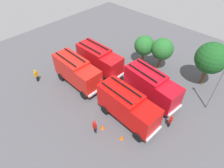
{
  "coord_description": "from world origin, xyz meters",
  "views": [
    {
      "loc": [
        12.04,
        -12.63,
        17.29
      ],
      "look_at": [
        0.0,
        0.0,
        1.4
      ],
      "focal_mm": 30.29,
      "sensor_mm": 36.0,
      "label": 1
    }
  ],
  "objects": [
    {
      "name": "lamppost",
      "position": [
        9.99,
        5.85,
        3.95
      ],
      "size": [
        0.36,
        0.36,
        6.77
      ],
      "color": "slate",
      "rests_on": "ground"
    },
    {
      "name": "firefighter_4",
      "position": [
        4.04,
        4.74,
        1.0
      ],
      "size": [
        0.29,
        0.43,
        1.77
      ],
      "rotation": [
        0.0,
        0.0,
        3.21
      ],
      "color": "black",
      "rests_on": "ground"
    },
    {
      "name": "tree_0",
      "position": [
        -1.09,
        7.92,
        3.01
      ],
      "size": [
        2.89,
        2.89,
        4.48
      ],
      "color": "brown",
      "rests_on": "ground"
    },
    {
      "name": "traffic_cone_1",
      "position": [
        5.44,
        -4.3,
        0.29
      ],
      "size": [
        0.4,
        0.4,
        0.57
      ],
      "primitive_type": "cone",
      "color": "#F2600C",
      "rests_on": "ground"
    },
    {
      "name": "fire_truck_2",
      "position": [
        -4.28,
        1.9,
        2.15
      ],
      "size": [
        7.21,
        2.78,
        3.88
      ],
      "rotation": [
        0.0,
        0.0,
        -0.0
      ],
      "color": "red",
      "rests_on": "ground"
    },
    {
      "name": "firefighter_0",
      "position": [
        8.14,
        0.44,
        0.9
      ],
      "size": [
        0.26,
        0.43,
        1.62
      ],
      "rotation": [
        0.0,
        0.0,
        0.05
      ],
      "color": "black",
      "rests_on": "ground"
    },
    {
      "name": "traffic_cone_0",
      "position": [
        -5.53,
        4.83,
        0.32
      ],
      "size": [
        0.45,
        0.45,
        0.64
      ],
      "primitive_type": "cone",
      "color": "#F2600C",
      "rests_on": "ground"
    },
    {
      "name": "traffic_cone_2",
      "position": [
        3.13,
        -4.75,
        0.31
      ],
      "size": [
        0.43,
        0.43,
        0.62
      ],
      "primitive_type": "cone",
      "color": "#F2600C",
      "rests_on": "ground"
    },
    {
      "name": "tree_1",
      "position": [
        1.48,
        8.62,
        3.2
      ],
      "size": [
        3.07,
        3.07,
        4.76
      ],
      "color": "brown",
      "rests_on": "ground"
    },
    {
      "name": "firefighter_2",
      "position": [
        -8.9,
        -5.47,
        1.02
      ],
      "size": [
        0.34,
        0.47,
        1.8
      ],
      "rotation": [
        0.0,
        0.0,
        3.41
      ],
      "color": "black",
      "rests_on": "ground"
    },
    {
      "name": "tree_2",
      "position": [
        7.61,
        9.62,
        4.1
      ],
      "size": [
        3.93,
        3.93,
        6.09
      ],
      "color": "brown",
      "rests_on": "ground"
    },
    {
      "name": "fire_truck_1",
      "position": [
        4.13,
        -1.95,
        2.15
      ],
      "size": [
        7.29,
        2.99,
        3.88
      ],
      "rotation": [
        0.0,
        0.0,
        -0.04
      ],
      "color": "red",
      "rests_on": "ground"
    },
    {
      "name": "firefighter_1",
      "position": [
        2.89,
        -5.6,
        0.99
      ],
      "size": [
        0.44,
        0.29,
        1.75
      ],
      "rotation": [
        0.0,
        0.0,
        4.63
      ],
      "color": "black",
      "rests_on": "ground"
    },
    {
      "name": "fire_truck_3",
      "position": [
        4.15,
        2.4,
        2.15
      ],
      "size": [
        7.42,
        3.38,
        3.88
      ],
      "rotation": [
        0.0,
        0.0,
        -0.11
      ],
      "color": "red",
      "rests_on": "ground"
    },
    {
      "name": "fire_truck_0",
      "position": [
        -4.41,
        -1.95,
        2.15
      ],
      "size": [
        7.26,
        2.89,
        3.88
      ],
      "rotation": [
        0.0,
        0.0,
        -0.02
      ],
      "color": "red",
      "rests_on": "ground"
    },
    {
      "name": "ground_plane",
      "position": [
        0.0,
        0.0,
        0.0
      ],
      "size": [
        47.28,
        47.28,
        0.0
      ],
      "primitive_type": "plane",
      "color": "#4C4C51"
    }
  ]
}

